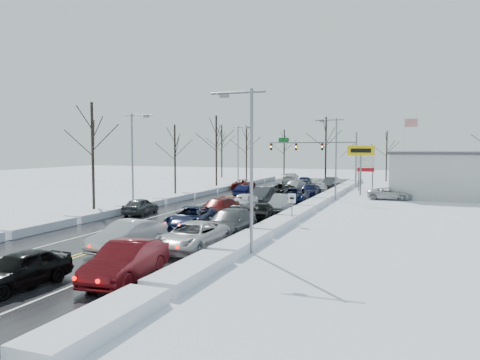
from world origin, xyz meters
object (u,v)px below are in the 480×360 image
at_px(queued_car_0, 20,288).
at_px(oncoming_car_0, 246,197).
at_px(traffic_signal_mast, 322,149).
at_px(flagpole, 405,146).
at_px(tires_plus_sign, 361,154).

xyz_separation_m(queued_car_0, oncoming_car_0, (-3.20, 36.14, 0.00)).
relative_size(traffic_signal_mast, flagpole, 1.33).
distance_m(tires_plus_sign, oncoming_car_0, 14.94).
distance_m(flagpole, queued_car_0, 59.30).
bearing_deg(flagpole, traffic_signal_mast, -170.27).
height_order(traffic_signal_mast, queued_car_0, traffic_signal_mast).
xyz_separation_m(traffic_signal_mast, oncoming_car_0, (-5.00, -19.28, -5.48)).
bearing_deg(tires_plus_sign, oncoming_car_0, -148.87).
distance_m(traffic_signal_mast, tires_plus_sign, 13.92).
height_order(tires_plus_sign, flagpole, flagpole).
height_order(flagpole, oncoming_car_0, flagpole).
bearing_deg(flagpole, oncoming_car_0, -128.16).
height_order(traffic_signal_mast, flagpole, flagpole).
distance_m(flagpole, oncoming_car_0, 27.71).
relative_size(queued_car_0, oncoming_car_0, 1.05).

